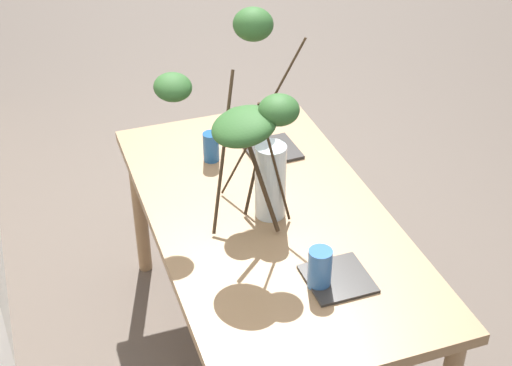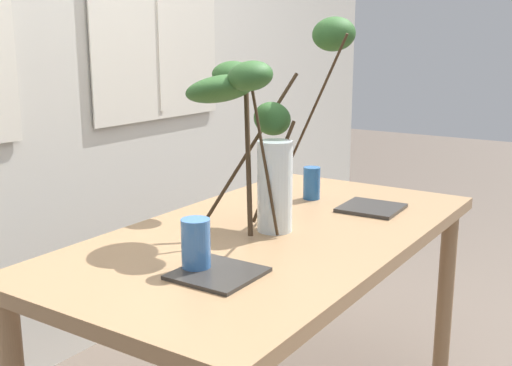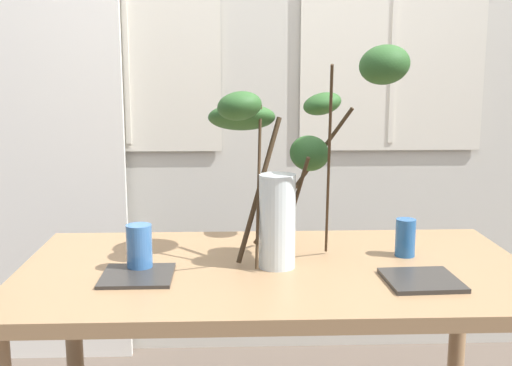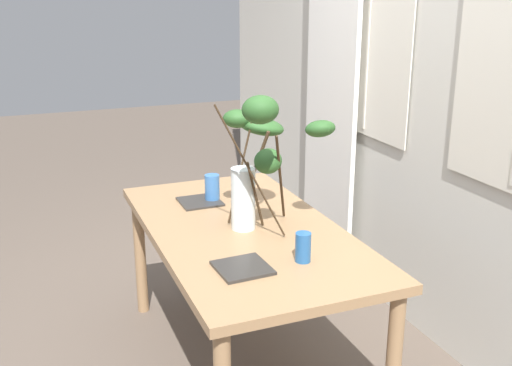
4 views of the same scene
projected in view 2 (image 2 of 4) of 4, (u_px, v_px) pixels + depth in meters
name	position (u px, v px, depth m)	size (l,w,h in m)	color
dining_table	(272.00, 255.00, 2.01)	(1.55, 0.83, 0.73)	#93704C
vase_with_branches	(265.00, 112.00, 1.97)	(0.64, 0.55, 0.67)	silver
drinking_glass_blue_left	(196.00, 245.00, 1.63)	(0.08, 0.08, 0.14)	#386BAD
drinking_glass_blue_right	(312.00, 183.00, 2.37)	(0.06, 0.06, 0.12)	#235693
plate_square_left	(218.00, 273.00, 1.61)	(0.20, 0.20, 0.01)	#2D2B28
plate_square_right	(371.00, 208.00, 2.23)	(0.20, 0.20, 0.01)	#2D2B28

